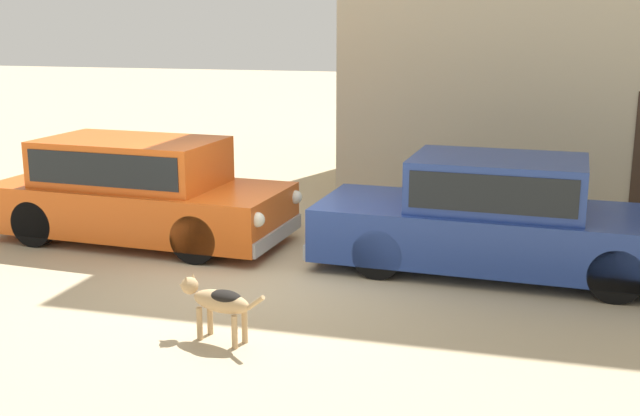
# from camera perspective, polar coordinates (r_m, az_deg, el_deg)

# --- Properties ---
(ground_plane) EXTENTS (80.00, 80.00, 0.00)m
(ground_plane) POSITION_cam_1_polar(r_m,az_deg,el_deg) (10.00, -4.62, -5.00)
(ground_plane) COLOR tan
(parked_sedan_nearest) EXTENTS (4.51, 2.00, 1.50)m
(parked_sedan_nearest) POSITION_cam_1_polar(r_m,az_deg,el_deg) (11.77, -13.14, 1.43)
(parked_sedan_nearest) COLOR #D15619
(parked_sedan_nearest) RESTS_ON ground_plane
(parked_sedan_second) EXTENTS (4.87, 1.93, 1.49)m
(parked_sedan_second) POSITION_cam_1_polar(r_m,az_deg,el_deg) (10.26, 12.86, -0.57)
(parked_sedan_second) COLOR navy
(parked_sedan_second) RESTS_ON ground_plane
(stray_dog_spotted) EXTENTS (1.05, 0.39, 0.64)m
(stray_dog_spotted) POSITION_cam_1_polar(r_m,az_deg,el_deg) (7.98, -7.43, -6.69)
(stray_dog_spotted) COLOR tan
(stray_dog_spotted) RESTS_ON ground_plane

